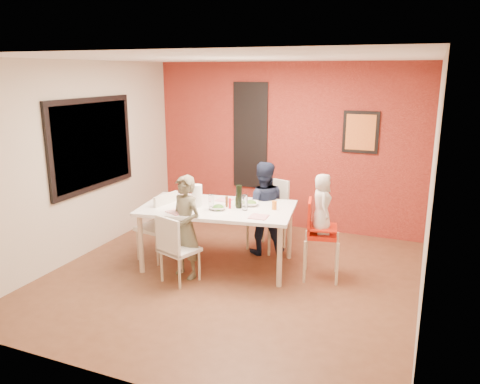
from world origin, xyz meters
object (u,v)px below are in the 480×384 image
at_px(child_far, 263,208).
at_px(wine_bottle, 239,197).
at_px(dining_table, 218,212).
at_px(chair_left, 161,223).
at_px(chair_near, 175,246).
at_px(high_chair, 318,232).
at_px(paper_towel_roll, 197,196).
at_px(child_near, 186,227).
at_px(toddler, 322,204).
at_px(chair_far, 270,210).

distance_m(child_far, wine_bottle, 0.69).
distance_m(dining_table, child_far, 0.77).
bearing_deg(chair_left, chair_near, 54.62).
bearing_deg(high_chair, paper_towel_roll, 86.37).
bearing_deg(wine_bottle, paper_towel_roll, -165.34).
height_order(child_far, wine_bottle, child_far).
bearing_deg(dining_table, wine_bottle, 9.05).
bearing_deg(child_far, chair_near, 42.56).
bearing_deg(wine_bottle, high_chair, 4.83).
distance_m(chair_left, child_far, 1.44).
xyz_separation_m(chair_left, child_near, (0.57, -0.33, 0.12)).
height_order(toddler, paper_towel_roll, toddler).
xyz_separation_m(dining_table, child_far, (0.40, 0.65, -0.08)).
xyz_separation_m(chair_near, chair_left, (-0.55, 0.56, 0.05)).
height_order(dining_table, chair_left, chair_left).
bearing_deg(high_chair, chair_far, 37.67).
height_order(dining_table, high_chair, high_chair).
distance_m(dining_table, high_chair, 1.34).
bearing_deg(child_far, chair_far, -117.74).
bearing_deg(wine_bottle, chair_left, -170.50).
xyz_separation_m(dining_table, toddler, (1.35, 0.14, 0.22)).
distance_m(dining_table, child_near, 0.53).
distance_m(toddler, wine_bottle, 1.07).
relative_size(dining_table, child_far, 1.59).
bearing_deg(chair_far, child_far, -79.51).
relative_size(high_chair, wine_bottle, 3.35).
xyz_separation_m(dining_table, chair_near, (-0.25, -0.70, -0.27)).
relative_size(chair_near, chair_far, 0.85).
bearing_deg(high_chair, chair_near, 106.04).
height_order(chair_far, child_near, child_near).
bearing_deg(dining_table, high_chair, 5.75).
relative_size(dining_table, child_near, 1.62).
bearing_deg(chair_left, dining_table, 110.00).
xyz_separation_m(dining_table, paper_towel_roll, (-0.25, -0.09, 0.22)).
bearing_deg(toddler, paper_towel_roll, 77.94).
bearing_deg(chair_near, toddler, -133.71).
bearing_deg(wine_bottle, chair_near, -125.73).
bearing_deg(chair_far, wine_bottle, -82.81).
xyz_separation_m(child_near, paper_towel_roll, (-0.02, 0.37, 0.31)).
relative_size(high_chair, paper_towel_roll, 3.48).
bearing_deg(chair_near, paper_towel_roll, -71.79).
distance_m(chair_near, high_chair, 1.79).
bearing_deg(wine_bottle, child_far, 79.42).
xyz_separation_m(chair_far, chair_left, (-1.23, -1.04, -0.03)).
xyz_separation_m(child_far, wine_bottle, (-0.11, -0.61, 0.31)).
bearing_deg(child_far, dining_table, 36.80).
bearing_deg(paper_towel_roll, toddler, 8.43).
xyz_separation_m(chair_left, child_far, (1.20, 0.79, 0.13)).
bearing_deg(toddler, dining_table, 75.55).
distance_m(chair_near, chair_left, 0.79).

